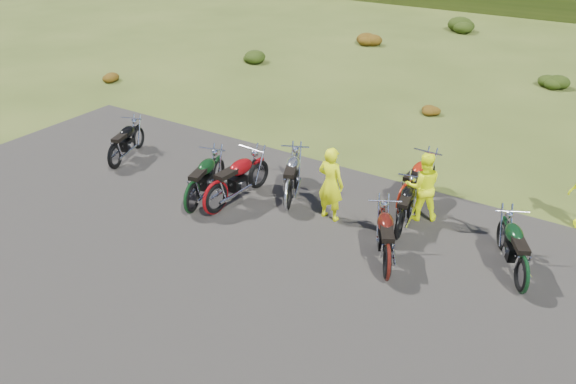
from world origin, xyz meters
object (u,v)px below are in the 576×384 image
Objects in this scene: motorcycle_3 at (288,210)px; motorcycle_7 at (518,291)px; motorcycle_0 at (117,169)px; person_middle at (331,185)px.

motorcycle_7 is at bearing -116.46° from motorcycle_3.
motorcycle_0 is 5.08m from motorcycle_3.
person_middle reaches higher than motorcycle_3.
motorcycle_3 is at bearing 59.94° from motorcycle_7.
motorcycle_0 is 1.15× the size of person_middle.
motorcycle_0 is 6.15m from person_middle.
motorcycle_3 is at bearing 15.22° from person_middle.
motorcycle_3 reaches higher than motorcycle_7.
motorcycle_3 reaches higher than motorcycle_0.
person_middle reaches higher than motorcycle_7.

